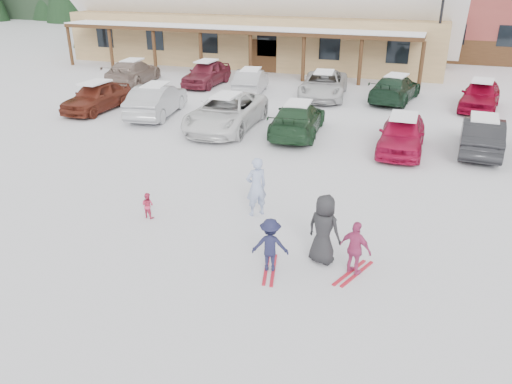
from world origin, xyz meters
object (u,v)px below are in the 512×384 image
(parked_car_11, at_px, (395,88))
(parked_car_8, at_px, (207,73))
(toddler_red, at_px, (148,205))
(parked_car_0, at_px, (97,97))
(bystander_dark, at_px, (324,229))
(parked_car_3, at_px, (298,119))
(lamp_post, at_px, (439,29))
(parked_car_4, at_px, (402,134))
(parked_car_2, at_px, (226,112))
(parked_car_1, at_px, (157,100))
(day_lodge, at_px, (261,8))
(parked_car_12, at_px, (480,95))
(parked_car_5, at_px, (482,135))
(adult_skier, at_px, (256,187))
(parked_car_10, at_px, (324,85))
(child_magenta, at_px, (356,249))
(parked_car_9, at_px, (251,81))
(child_navy, at_px, (270,245))

(parked_car_11, bearing_deg, parked_car_8, 7.81)
(toddler_red, xyz_separation_m, parked_car_0, (-8.73, 9.66, 0.34))
(bystander_dark, bearing_deg, parked_car_3, -52.97)
(parked_car_3, bearing_deg, toddler_red, 73.19)
(lamp_post, height_order, parked_car_11, lamp_post)
(lamp_post, bearing_deg, parked_car_4, -92.92)
(bystander_dark, height_order, parked_car_2, bystander_dark)
(parked_car_0, distance_m, parked_car_1, 3.37)
(day_lodge, relative_size, parked_car_12, 6.65)
(toddler_red, bearing_deg, parked_car_11, -100.47)
(toddler_red, bearing_deg, lamp_post, -100.30)
(parked_car_5, distance_m, parked_car_8, 17.24)
(adult_skier, bearing_deg, parked_car_11, -142.94)
(parked_car_1, relative_size, parked_car_4, 1.12)
(bystander_dark, xyz_separation_m, parked_car_4, (1.07, 9.10, -0.17))
(parked_car_4, distance_m, parked_car_5, 3.07)
(toddler_red, height_order, parked_car_10, parked_car_10)
(parked_car_5, bearing_deg, parked_car_11, -59.68)
(parked_car_1, relative_size, parked_car_5, 1.10)
(parked_car_4, bearing_deg, bystander_dark, -97.08)
(bystander_dark, xyz_separation_m, parked_car_8, (-11.37, 17.82, -0.13))
(parked_car_4, xyz_separation_m, parked_car_8, (-12.44, 8.72, 0.04))
(parked_car_1, bearing_deg, lamp_post, -143.51)
(parked_car_2, relative_size, parked_car_3, 1.16)
(child_magenta, bearing_deg, parked_car_5, -85.74)
(parked_car_11, bearing_deg, parked_car_9, 15.31)
(parked_car_0, xyz_separation_m, parked_car_5, (18.00, -0.30, -0.03))
(lamp_post, height_order, parked_car_8, lamp_post)
(parked_car_9, bearing_deg, parked_car_10, 175.01)
(adult_skier, bearing_deg, parked_car_3, -127.28)
(parked_car_0, relative_size, parked_car_11, 0.88)
(child_magenta, xyz_separation_m, parked_car_8, (-12.19, 18.13, 0.07))
(parked_car_12, bearing_deg, parked_car_5, -84.54)
(toddler_red, xyz_separation_m, parked_car_2, (-1.32, 8.97, 0.38))
(child_navy, bearing_deg, toddler_red, -32.63)
(parked_car_5, distance_m, parked_car_12, 7.14)
(parked_car_11, bearing_deg, child_navy, 95.77)
(parked_car_2, xyz_separation_m, parked_car_10, (2.75, 7.42, -0.05))
(bystander_dark, height_order, parked_car_5, bystander_dark)
(parked_car_11, bearing_deg, toddler_red, 81.84)
(parked_car_12, bearing_deg, parked_car_2, -137.59)
(parked_car_1, relative_size, parked_car_8, 1.06)
(parked_car_10, height_order, parked_car_11, parked_car_10)
(child_magenta, distance_m, parked_car_8, 21.84)
(parked_car_3, height_order, parked_car_11, parked_car_11)
(parked_car_8, distance_m, parked_car_10, 7.58)
(bystander_dark, bearing_deg, child_navy, 54.81)
(parked_car_3, height_order, parked_car_4, parked_car_4)
(parked_car_5, bearing_deg, parked_car_3, 3.61)
(child_navy, bearing_deg, lamp_post, -110.21)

